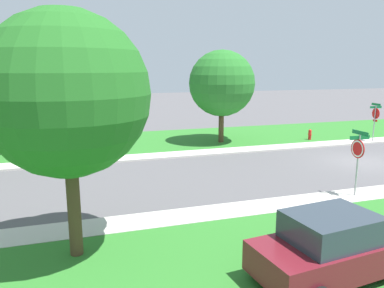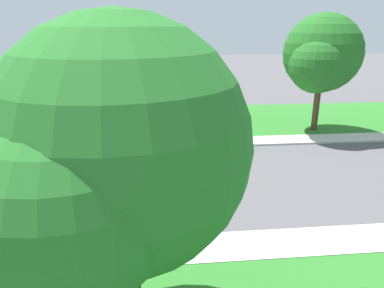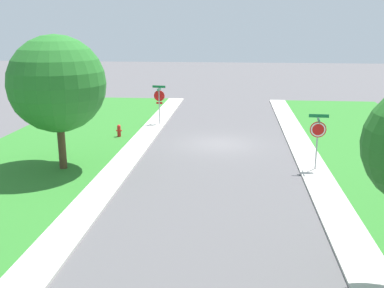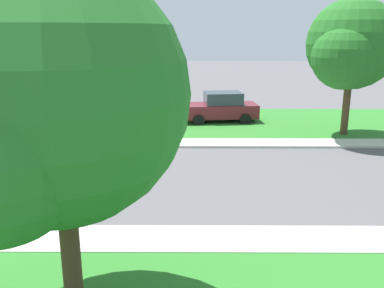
% 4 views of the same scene
% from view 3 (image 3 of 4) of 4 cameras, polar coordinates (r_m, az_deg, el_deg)
% --- Properties ---
extents(ground_plane, '(120.00, 120.00, 0.00)m').
position_cam_3_polar(ground_plane, '(26.41, 3.55, 0.01)').
color(ground_plane, '#565456').
extents(sidewalk_east, '(1.40, 56.00, 0.10)m').
position_cam_3_polar(sidewalk_east, '(16.08, -15.46, -10.38)').
color(sidewalk_east, beige).
rests_on(sidewalk_east, ground).
extents(sidewalk_west, '(1.40, 56.00, 0.10)m').
position_cam_3_polar(sidewalk_west, '(15.57, 19.69, -11.61)').
color(sidewalk_west, beige).
rests_on(sidewalk_west, ground).
extents(stop_sign_near_corner, '(0.92, 0.92, 2.77)m').
position_cam_3_polar(stop_sign_near_corner, '(31.19, -4.20, 5.83)').
color(stop_sign_near_corner, '#9E9EA3').
rests_on(stop_sign_near_corner, ground).
extents(stop_sign_far_corner, '(0.92, 0.92, 2.77)m').
position_cam_3_polar(stop_sign_far_corner, '(21.81, 15.74, 1.39)').
color(stop_sign_far_corner, '#9E9EA3').
rests_on(stop_sign_far_corner, ground).
extents(tree_sidewalk_near, '(4.83, 4.49, 6.40)m').
position_cam_3_polar(tree_sidewalk_near, '(21.98, -17.25, 7.01)').
color(tree_sidewalk_near, '#4C3823').
rests_on(tree_sidewalk_near, ground).
extents(fire_hydrant, '(0.38, 0.22, 0.83)m').
position_cam_3_polar(fire_hydrant, '(28.09, -9.29, 1.67)').
color(fire_hydrant, red).
rests_on(fire_hydrant, ground).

